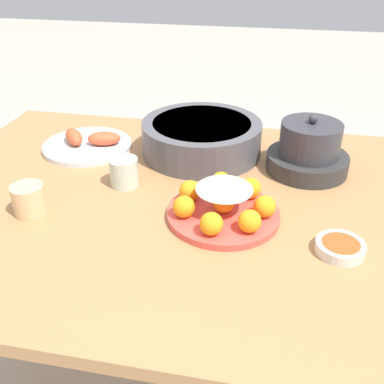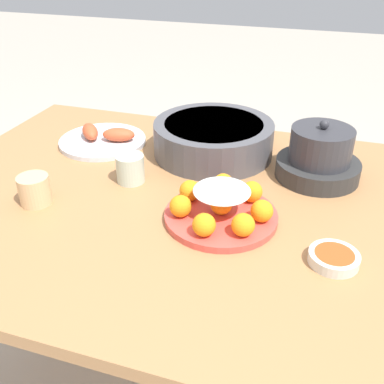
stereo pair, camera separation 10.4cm
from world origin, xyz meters
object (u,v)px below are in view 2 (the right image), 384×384
at_px(warming_pot, 319,157).
at_px(cup_near, 34,190).
at_px(dining_table, 167,225).
at_px(seafood_platter, 103,139).
at_px(sauce_bowl, 334,258).
at_px(cup_far, 130,169).
at_px(cake_plate, 221,208).
at_px(serving_bowl, 213,138).

bearing_deg(warming_pot, cup_near, -151.73).
height_order(dining_table, seafood_platter, seafood_platter).
bearing_deg(sauce_bowl, cup_far, 160.72).
height_order(cake_plate, warming_pot, warming_pot).
distance_m(serving_bowl, sauce_bowl, 0.54).
bearing_deg(cup_near, cake_plate, 8.73).
relative_size(cake_plate, seafood_platter, 0.98).
xyz_separation_m(sauce_bowl, cup_near, (-0.68, 0.01, 0.02)).
bearing_deg(seafood_platter, cup_far, -46.89).
bearing_deg(sauce_bowl, serving_bowl, 131.55).
relative_size(serving_bowl, sauce_bowl, 3.43).
xyz_separation_m(seafood_platter, cup_far, (0.18, -0.19, 0.02)).
height_order(sauce_bowl, seafood_platter, seafood_platter).
distance_m(seafood_platter, warming_pot, 0.63).
bearing_deg(cup_near, warming_pot, 28.27).
xyz_separation_m(dining_table, cup_far, (-0.11, 0.04, 0.12)).
xyz_separation_m(sauce_bowl, seafood_platter, (-0.69, 0.37, 0.00)).
xyz_separation_m(serving_bowl, sauce_bowl, (0.36, -0.40, -0.04)).
bearing_deg(cake_plate, warming_pot, 54.99).
relative_size(serving_bowl, seafood_platter, 1.31).
xyz_separation_m(sauce_bowl, warming_pot, (-0.06, 0.35, 0.05)).
bearing_deg(cake_plate, seafood_platter, 146.94).
distance_m(dining_table, cup_far, 0.17).
bearing_deg(cup_far, dining_table, -19.76).
distance_m(cup_far, warming_pot, 0.49).
bearing_deg(serving_bowl, seafood_platter, -174.56).
distance_m(cake_plate, sauce_bowl, 0.26).
xyz_separation_m(dining_table, warming_pot, (0.34, 0.21, 0.15)).
relative_size(cup_near, cup_far, 1.02).
xyz_separation_m(dining_table, seafood_platter, (-0.29, 0.23, 0.10)).
height_order(dining_table, cup_near, cup_near).
distance_m(dining_table, warming_pot, 0.43).
xyz_separation_m(cake_plate, serving_bowl, (-0.11, 0.32, 0.02)).
height_order(cake_plate, cup_near, cake_plate).
distance_m(seafood_platter, cup_near, 0.36).
distance_m(cake_plate, warming_pot, 0.33).
xyz_separation_m(serving_bowl, cup_near, (-0.33, -0.39, -0.02)).
height_order(cake_plate, cup_far, cake_plate).
xyz_separation_m(dining_table, cake_plate, (0.16, -0.06, 0.12)).
relative_size(cup_far, warming_pot, 0.33).
bearing_deg(dining_table, serving_bowl, 79.54).
bearing_deg(warming_pot, dining_table, -148.73).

